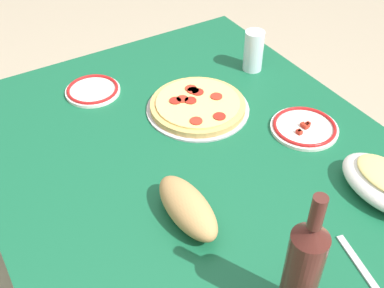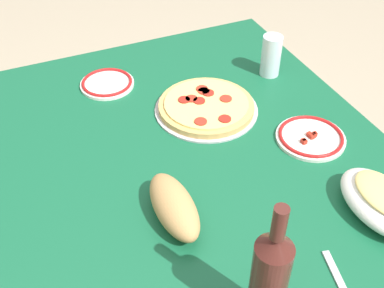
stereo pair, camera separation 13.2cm
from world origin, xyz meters
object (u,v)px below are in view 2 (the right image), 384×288
Objects in this scene: wine_bottle at (269,281)px; water_glass at (271,56)px; side_plate_near at (107,83)px; pepperoni_pizza at (206,107)px; baked_pasta_dish at (381,201)px; bread_loaf at (174,206)px; side_plate_far at (311,137)px; dining_table at (192,178)px.

water_glass is at bearing -31.29° from wine_bottle.
wine_bottle is 1.89× the size of side_plate_near.
baked_pasta_dish reaches higher than pepperoni_pizza.
side_plate_near is (0.79, 0.45, -0.03)m from baked_pasta_dish.
wine_bottle is at bearing 164.29° from pepperoni_pizza.
baked_pasta_dish is at bearing 173.47° from water_glass.
bread_loaf is at bearing 179.10° from side_plate_near.
bread_loaf is (-0.61, 0.01, 0.03)m from side_plate_near.
water_glass is 0.64× the size of bread_loaf.
water_glass reaches higher than side_plate_far.
baked_pasta_dish reaches higher than side_plate_near.
dining_table is 0.51m from water_glass.
pepperoni_pizza is 0.95× the size of wine_bottle.
bread_loaf is (-0.20, 0.13, 0.14)m from dining_table.
water_glass is (0.10, -0.28, 0.06)m from pepperoni_pizza.
dining_table is at bearing 143.68° from pepperoni_pizza.
wine_bottle is (-0.67, 0.19, 0.12)m from pepperoni_pizza.
baked_pasta_dish is 1.10× the size of bread_loaf.
water_glass is 0.55m from side_plate_near.
pepperoni_pizza is 1.80× the size of side_plate_near.
dining_table is at bearing 123.23° from water_glass.
bread_loaf is (0.18, 0.46, 0.00)m from baked_pasta_dish.
baked_pasta_dish is at bearing -158.89° from pepperoni_pizza.
dining_table is at bearing -8.01° from wine_bottle.
side_plate_far reaches higher than side_plate_near.
side_plate_far is at bearing -104.38° from dining_table.
baked_pasta_dish is at bearing -111.51° from bread_loaf.
side_plate_near reaches higher than dining_table.
dining_table is 0.28m from bread_loaf.
wine_bottle is 0.93m from side_plate_near.
bread_loaf is (-0.11, 0.46, 0.03)m from side_plate_far.
side_plate_near is (0.92, 0.05, -0.13)m from wine_bottle.
bread_loaf is at bearing 10.99° from wine_bottle.
wine_bottle is (-0.51, 0.07, 0.24)m from dining_table.
pepperoni_pizza is at bearing -136.40° from side_plate_near.
pepperoni_pizza is (0.16, -0.12, 0.12)m from dining_table.
dining_table is 5.84× the size of bread_loaf.
wine_bottle is 0.60m from side_plate_far.
dining_table is at bearing 75.62° from side_plate_far.
bread_loaf reaches higher than baked_pasta_dish.
wine_bottle is at bearing -176.82° from side_plate_near.
wine_bottle is (-0.13, 0.40, 0.10)m from baked_pasta_dish.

